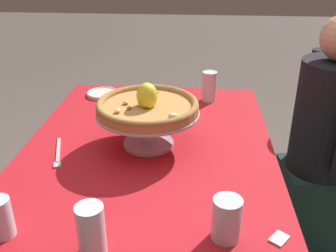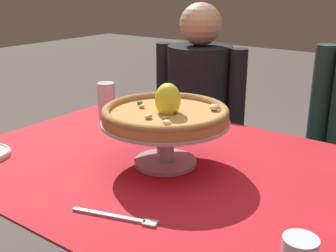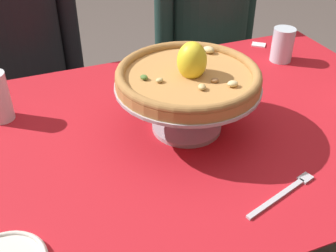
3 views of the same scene
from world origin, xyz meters
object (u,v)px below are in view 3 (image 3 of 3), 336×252
pizza_stand (188,99)px  water_glass_back_right (282,47)px  dinner_fork (284,193)px  pizza (189,76)px  diner_right (206,42)px  diner_left (30,85)px  sugar_packet (259,45)px

pizza_stand → water_glass_back_right: (0.47, 0.26, -0.04)m
pizza_stand → dinner_fork: (0.10, -0.31, -0.09)m
pizza → dinner_fork: (0.10, -0.31, -0.16)m
water_glass_back_right → dinner_fork: size_ratio=0.57×
pizza_stand → diner_right: bearing=60.3°
pizza_stand → dinner_fork: size_ratio=1.81×
pizza_stand → pizza: bearing=-11.4°
diner_left → pizza: bearing=-64.6°
pizza → dinner_fork: bearing=-72.6°
pizza_stand → dinner_fork: bearing=-72.4°
pizza → diner_right: size_ratio=0.30×
pizza_stand → diner_left: (-0.36, 0.76, -0.28)m
water_glass_back_right → sugar_packet: 0.14m
pizza_stand → sugar_packet: bearing=40.1°
pizza → diner_left: diner_left is taller
water_glass_back_right → sugar_packet: size_ratio=2.32×
pizza_stand → dinner_fork: pizza_stand is taller
pizza_stand → diner_left: 0.89m
dinner_fork → diner_right: size_ratio=0.17×
pizza → water_glass_back_right: bearing=28.8°
pizza → diner_right: (0.43, 0.76, -0.29)m
diner_left → diner_right: 0.80m
pizza_stand → sugar_packet: pizza_stand is taller
sugar_packet → water_glass_back_right: bearing=-89.0°
water_glass_back_right → dinner_fork: 0.68m
pizza → sugar_packet: pizza is taller
water_glass_back_right → sugar_packet: bearing=91.0°
dinner_fork → pizza_stand: bearing=107.6°
pizza_stand → diner_right: 0.91m
water_glass_back_right → diner_left: (-0.83, 0.50, -0.24)m
diner_left → diner_right: size_ratio=0.95×
dinner_fork → sugar_packet: dinner_fork is taller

